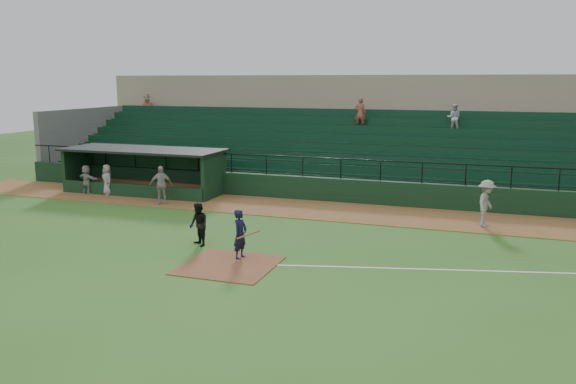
% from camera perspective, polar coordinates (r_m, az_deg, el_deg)
% --- Properties ---
extents(ground, '(90.00, 90.00, 0.00)m').
position_cam_1_polar(ground, '(20.34, -4.64, -6.41)').
color(ground, '#2F5D1E').
rests_on(ground, ground).
extents(warning_track, '(40.00, 4.00, 0.03)m').
position_cam_1_polar(warning_track, '(27.59, 2.04, -1.71)').
color(warning_track, brown).
rests_on(warning_track, ground).
extents(home_plate_dirt, '(3.00, 3.00, 0.03)m').
position_cam_1_polar(home_plate_dirt, '(19.47, -5.83, -7.19)').
color(home_plate_dirt, brown).
rests_on(home_plate_dirt, ground).
extents(foul_line, '(17.49, 4.44, 0.01)m').
position_cam_1_polar(foul_line, '(19.89, 18.67, -7.36)').
color(foul_line, white).
rests_on(foul_line, ground).
extents(stadium_structure, '(38.00, 13.08, 6.40)m').
position_cam_1_polar(stadium_structure, '(35.30, 6.12, 4.78)').
color(stadium_structure, black).
rests_on(stadium_structure, ground).
extents(dugout, '(8.90, 3.20, 2.42)m').
position_cam_1_polar(dugout, '(32.84, -13.61, 2.37)').
color(dugout, black).
rests_on(dugout, ground).
extents(batter_at_plate, '(1.04, 0.71, 1.74)m').
position_cam_1_polar(batter_at_plate, '(19.93, -4.72, -4.18)').
color(batter_at_plate, black).
rests_on(batter_at_plate, ground).
extents(umpire, '(1.00, 0.97, 1.62)m').
position_cam_1_polar(umpire, '(21.68, -8.79, -3.18)').
color(umpire, black).
rests_on(umpire, ground).
extents(runner, '(1.02, 1.41, 1.96)m').
position_cam_1_polar(runner, '(25.50, 18.94, -1.06)').
color(runner, gray).
rests_on(runner, warning_track).
extents(dugout_player_a, '(1.20, 0.89, 1.90)m').
position_cam_1_polar(dugout_player_a, '(29.25, -12.40, 0.69)').
color(dugout_player_a, '#A8A29D').
rests_on(dugout_player_a, warning_track).
extents(dugout_player_b, '(0.95, 0.85, 1.64)m').
position_cam_1_polar(dugout_player_b, '(32.31, -17.37, 1.17)').
color(dugout_player_b, '#9E9893').
rests_on(dugout_player_b, warning_track).
extents(dugout_player_c, '(1.52, 0.83, 1.56)m').
position_cam_1_polar(dugout_player_c, '(32.99, -19.21, 1.18)').
color(dugout_player_c, '#A29D97').
rests_on(dugout_player_c, warning_track).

